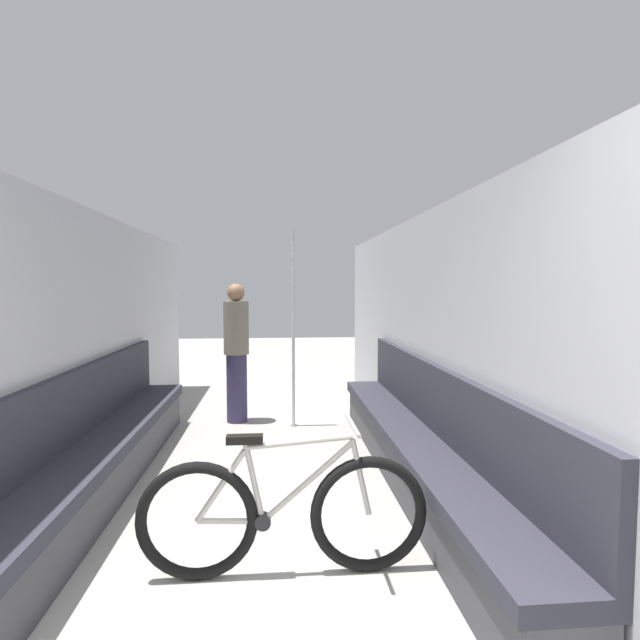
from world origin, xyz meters
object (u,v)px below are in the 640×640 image
object	(u,v)px
bench_seat_row_right	(418,449)
bicycle	(284,514)
bench_seat_row_left	(95,459)
passenger_standing	(236,351)
grab_pole_near	(293,332)

from	to	relation	value
bench_seat_row_right	bicycle	xyz separation A→B (m)	(-1.10, -1.13, 0.03)
bench_seat_row_left	bicycle	distance (m)	1.81
bicycle	passenger_standing	world-z (taller)	passenger_standing
bench_seat_row_right	grab_pole_near	size ratio (longest dim) A/B	1.91
bench_seat_row_left	grab_pole_near	world-z (taller)	grab_pole_near
bench_seat_row_right	grab_pole_near	world-z (taller)	grab_pole_near
bench_seat_row_left	passenger_standing	size ratio (longest dim) A/B	2.61
bench_seat_row_left	passenger_standing	bearing A→B (deg)	67.11
passenger_standing	bicycle	bearing A→B (deg)	119.34
bicycle	grab_pole_near	size ratio (longest dim) A/B	0.72
bench_seat_row_right	bicycle	distance (m)	1.58
bench_seat_row_left	bicycle	bearing A→B (deg)	-38.74
grab_pole_near	passenger_standing	size ratio (longest dim) A/B	1.36
bench_seat_row_left	bench_seat_row_right	distance (m)	2.51
bicycle	passenger_standing	size ratio (longest dim) A/B	0.98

